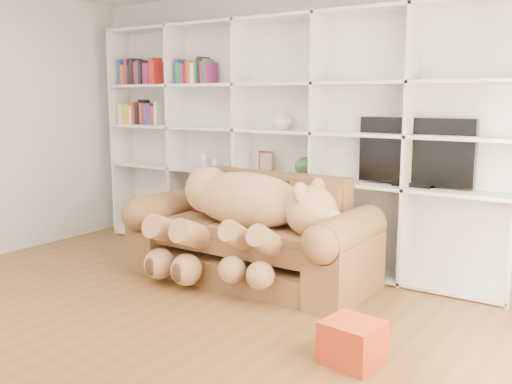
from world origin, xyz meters
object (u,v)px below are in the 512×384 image
Objects in this scene: sofa at (252,240)px; tv at (415,153)px; teddy_bear at (241,212)px; gift_box at (353,342)px.

sofa is 1.63m from tv.
teddy_bear is at bearing -84.61° from sofa.
tv reaches higher than teddy_bear.
teddy_bear is 1.77m from gift_box.
gift_box is at bearing -35.38° from sofa.
gift_box is 0.34× the size of tv.
tv reaches higher than gift_box.
tv is (-0.24, 1.73, 1.02)m from gift_box.
sofa is at bearing 103.07° from teddy_bear.
teddy_bear reaches higher than gift_box.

